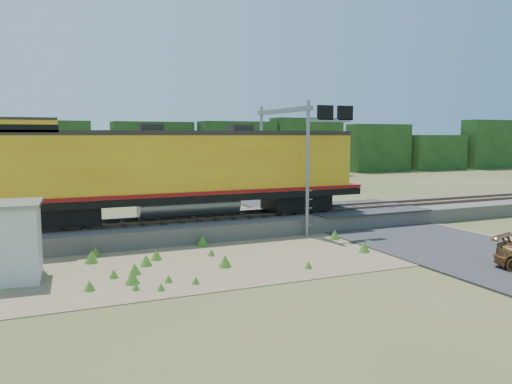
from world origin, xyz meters
name	(u,v)px	position (x,y,z in m)	size (l,w,h in m)	color
ground	(296,255)	(0.00, 0.00, 0.00)	(140.00, 140.00, 0.00)	#475123
ballast	(244,223)	(0.00, 6.00, 0.40)	(70.00, 5.00, 0.80)	slate
rails	(244,214)	(0.00, 6.00, 0.88)	(70.00, 1.54, 0.16)	brown
dirt_shoulder	(248,257)	(-2.00, 0.50, 0.01)	(26.00, 8.00, 0.03)	#8C7754
road	(415,236)	(7.00, 0.74, 0.09)	(7.00, 66.00, 0.86)	#38383A
tree_line_north	(136,153)	(0.00, 38.00, 3.07)	(130.00, 3.00, 6.50)	#1C3A15
weed_clumps	(217,263)	(-3.50, 0.10, 0.00)	(15.00, 6.20, 0.56)	#407320
locomotive	(184,169)	(-3.22, 6.00, 3.35)	(18.74, 2.86, 4.84)	black
shed	(7,242)	(-10.98, 0.61, 1.40)	(2.46, 2.46, 2.76)	silver
signal_gantry	(294,135)	(2.62, 5.35, 5.08)	(2.67, 6.20, 6.74)	gray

